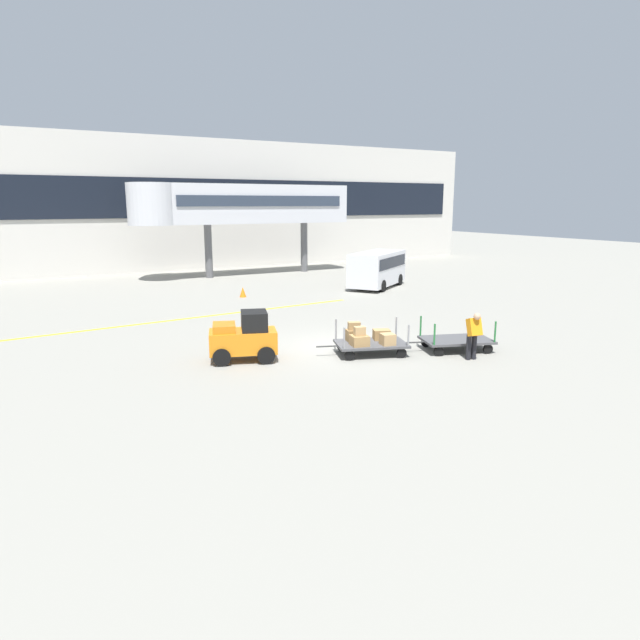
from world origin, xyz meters
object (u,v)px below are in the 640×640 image
shuttle_van (377,267)px  safety_cone_near (243,292)px  baggage_cart_middle (456,340)px  baggage_tug (244,337)px  baggage_handler (473,334)px  baggage_cart_lead (369,340)px

shuttle_van → safety_cone_near: 8.34m
baggage_cart_middle → baggage_tug: bearing=160.9°
baggage_tug → baggage_handler: size_ratio=1.50×
baggage_cart_lead → safety_cone_near: 12.81m
baggage_tug → baggage_cart_lead: baggage_tug is taller
baggage_handler → safety_cone_near: (-1.94, 14.96, -0.59)m
baggage_handler → safety_cone_near: baggage_handler is taller
baggage_cart_middle → baggage_handler: size_ratio=1.97×
baggage_cart_lead → shuttle_van: bearing=54.1°
shuttle_van → baggage_tug: bearing=-139.5°
baggage_tug → safety_cone_near: baggage_tug is taller
baggage_cart_lead → baggage_cart_middle: 3.06m
baggage_tug → shuttle_van: (12.70, 10.83, 0.48)m
baggage_tug → baggage_handler: bearing=-28.8°
baggage_cart_lead → shuttle_van: (8.82, 12.17, 0.74)m
baggage_tug → safety_cone_near: bearing=68.8°
baggage_cart_middle → safety_cone_near: bearing=99.6°
baggage_cart_lead → baggage_handler: 3.34m
safety_cone_near → baggage_cart_middle: bearing=-80.4°
baggage_tug → baggage_cart_middle: (6.76, -2.35, -0.41)m
safety_cone_near → baggage_tug: bearing=-111.2°
shuttle_van → baggage_cart_middle: bearing=-114.2°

